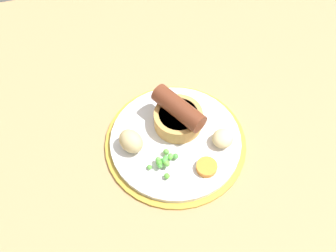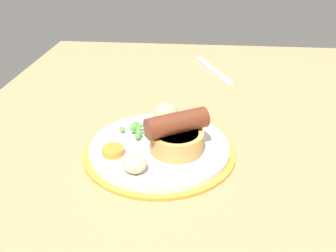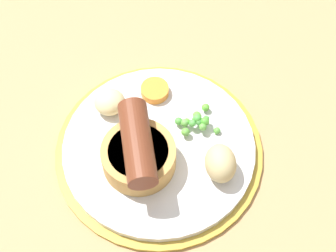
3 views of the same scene
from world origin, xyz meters
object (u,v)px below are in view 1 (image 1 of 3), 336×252
potato_chunk_1 (131,141)px  potato_chunk_2 (223,138)px  sausage_pudding (178,115)px  pea_pile (165,161)px  dinner_plate (176,141)px  carrot_slice_0 (207,167)px

potato_chunk_1 → potato_chunk_2: size_ratio=1.22×
sausage_pudding → pea_pile: 7.91cm
dinner_plate → carrot_slice_0: 7.24cm
dinner_plate → pea_pile: bearing=55.2°
sausage_pudding → potato_chunk_2: size_ratio=2.70×
pea_pile → carrot_slice_0: pea_pile is taller
sausage_pudding → potato_chunk_1: bearing=75.1°
pea_pile → dinner_plate: bearing=-124.8°
potato_chunk_1 → potato_chunk_2: bearing=168.5°
dinner_plate → sausage_pudding: size_ratio=2.44×
pea_pile → potato_chunk_2: potato_chunk_2 is taller
pea_pile → potato_chunk_1: (4.34, -4.36, 0.70)cm
potato_chunk_1 → carrot_slice_0: 12.35cm
pea_pile → potato_chunk_2: 9.94cm
carrot_slice_0 → pea_pile: bearing=-21.7°
potato_chunk_1 → carrot_slice_0: (-10.28, 6.72, -1.29)cm
sausage_pudding → potato_chunk_2: 7.96cm
carrot_slice_0 → dinner_plate: bearing=-63.8°
dinner_plate → carrot_slice_0: size_ratio=7.12×
sausage_pudding → potato_chunk_2: sausage_pudding is taller
potato_chunk_2 → carrot_slice_0: size_ratio=1.08×
dinner_plate → sausage_pudding: 4.41cm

